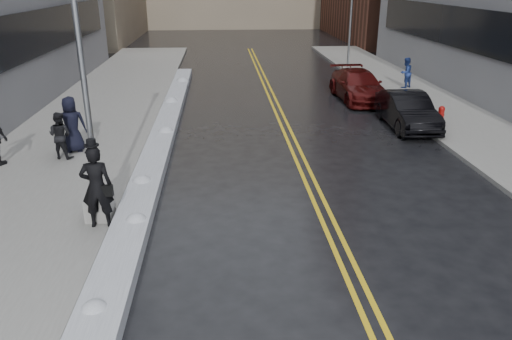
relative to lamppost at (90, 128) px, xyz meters
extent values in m
plane|color=black|center=(3.30, -2.00, -2.53)|extent=(160.00, 160.00, 0.00)
cube|color=gray|center=(-2.45, 8.00, -2.46)|extent=(5.50, 50.00, 0.15)
cube|color=gray|center=(13.30, 8.00, -2.46)|extent=(4.00, 50.00, 0.15)
cube|color=gold|center=(5.65, 8.00, -2.53)|extent=(0.12, 50.00, 0.01)
cube|color=gold|center=(5.95, 8.00, -2.53)|extent=(0.12, 50.00, 0.01)
cube|color=silver|center=(0.85, 6.00, -2.36)|extent=(0.90, 30.00, 0.34)
cube|color=gray|center=(0.00, 0.00, -2.08)|extent=(0.65, 0.65, 0.60)
cylinder|color=gray|center=(0.00, 0.00, 1.72)|extent=(0.14, 0.14, 7.00)
cylinder|color=maroon|center=(12.30, 8.00, -2.08)|extent=(0.24, 0.24, 0.60)
sphere|color=maroon|center=(12.30, 8.00, -1.78)|extent=(0.26, 0.26, 0.26)
cylinder|color=maroon|center=(12.30, 8.00, -2.03)|extent=(0.25, 0.10, 0.10)
cylinder|color=gray|center=(11.80, 22.00, 0.12)|extent=(0.14, 0.14, 5.00)
imported|color=black|center=(0.10, -0.42, -1.35)|extent=(0.78, 0.53, 2.07)
imported|color=black|center=(-2.26, 4.70, -1.59)|extent=(0.91, 0.80, 1.59)
imported|color=black|center=(-2.04, 5.37, -1.41)|extent=(1.06, 0.80, 1.95)
imported|color=navy|center=(13.30, 15.14, -1.56)|extent=(1.01, 0.96, 1.65)
imported|color=black|center=(10.80, 7.94, -1.80)|extent=(1.63, 4.46, 1.46)
imported|color=#430B0A|center=(10.10, 13.01, -1.79)|extent=(2.24, 5.18, 1.49)
camera|label=1|loc=(3.12, -11.65, 3.34)|focal=35.00mm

